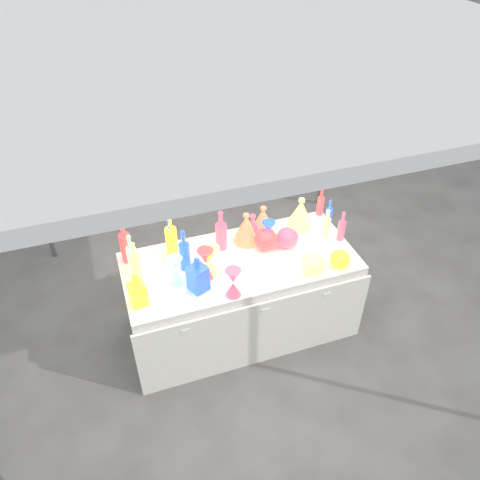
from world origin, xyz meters
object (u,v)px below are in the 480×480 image
object	(u,v)px
cardboard_box_closed	(195,172)
hourglass_0	(206,264)
display_table	(240,295)
decanter_0	(137,289)
bottle_0	(172,246)
globe_0	(340,260)
lampshade_0	(246,228)

from	to	relation	value
cardboard_box_closed	hourglass_0	bearing A→B (deg)	-98.45
display_table	decanter_0	world-z (taller)	decanter_0
bottle_0	hourglass_0	distance (m)	0.31
globe_0	bottle_0	bearing A→B (deg)	159.00
hourglass_0	lampshade_0	xyz separation A→B (m)	(0.42, 0.31, 0.01)
cardboard_box_closed	decanter_0	bearing A→B (deg)	-108.60
display_table	bottle_0	distance (m)	0.74
bottle_0	lampshade_0	size ratio (longest dim) A/B	1.17
decanter_0	lampshade_0	size ratio (longest dim) A/B	1.02
display_table	lampshade_0	bearing A→B (deg)	60.59
lampshade_0	globe_0	bearing A→B (deg)	-51.35
display_table	decanter_0	size ratio (longest dim) A/B	6.93
hourglass_0	globe_0	world-z (taller)	hourglass_0
bottle_0	hourglass_0	bearing A→B (deg)	-50.29
cardboard_box_closed	bottle_0	xyz separation A→B (m)	(-0.71, -2.21, 0.71)
cardboard_box_closed	bottle_0	world-z (taller)	bottle_0
cardboard_box_closed	globe_0	bearing A→B (deg)	-76.54
display_table	bottle_0	bearing A→B (deg)	162.05
hourglass_0	globe_0	size ratio (longest dim) A/B	1.62
display_table	cardboard_box_closed	distance (m)	2.38
cardboard_box_closed	lampshade_0	distance (m)	2.25
hourglass_0	lampshade_0	world-z (taller)	lampshade_0
bottle_0	lampshade_0	xyz separation A→B (m)	(0.62, 0.07, -0.02)
globe_0	lampshade_0	distance (m)	0.77
display_table	lampshade_0	world-z (taller)	lampshade_0
bottle_0	decanter_0	distance (m)	0.48
display_table	globe_0	distance (m)	0.87
decanter_0	hourglass_0	size ratio (longest dim) A/B	1.07
bottle_0	display_table	bearing A→B (deg)	-17.95
display_table	globe_0	world-z (taller)	globe_0
cardboard_box_closed	hourglass_0	distance (m)	2.59
globe_0	lampshade_0	world-z (taller)	lampshade_0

